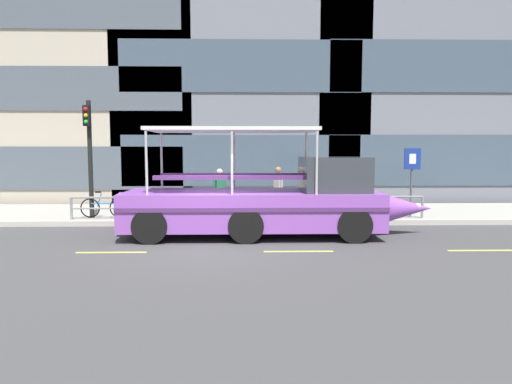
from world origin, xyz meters
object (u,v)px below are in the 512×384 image
Objects in this scene: traffic_light_pole at (89,147)px; pedestrian_mid_left at (278,185)px; leaned_bicycle at (105,207)px; pedestrian_near_bow at (348,188)px; pedestrian_mid_right at (220,187)px; parking_sign at (412,170)px; duck_tour_boat at (269,201)px.

traffic_light_pole reaches higher than pedestrian_mid_left.
traffic_light_pole is at bearing 177.77° from leaned_bicycle.
pedestrian_near_bow is 0.96× the size of pedestrian_mid_right.
parking_sign is 5.91m from duck_tour_boat.
pedestrian_mid_left is (-2.60, 0.50, 0.08)m from pedestrian_near_bow.
duck_tour_boat is (-5.28, -2.51, -0.82)m from parking_sign.
parking_sign is 1.44× the size of pedestrian_mid_right.
traffic_light_pole reaches higher than duck_tour_boat.
traffic_light_pole reaches higher than parking_sign.
leaned_bicycle is at bearing -167.12° from pedestrian_mid_right.
pedestrian_near_bow is (8.93, 0.64, 0.62)m from leaned_bicycle.
pedestrian_mid_left is at bearing 81.79° from duck_tour_boat.
traffic_light_pole is 7.00m from duck_tour_boat.
traffic_light_pole is 2.53× the size of pedestrian_near_bow.
traffic_light_pole is 1.68× the size of parking_sign.
pedestrian_mid_left reaches higher than pedestrian_near_bow.
duck_tour_boat is 3.91m from pedestrian_mid_right.
leaned_bicycle is 0.98× the size of pedestrian_mid_left.
pedestrian_mid_right is at bearing -174.79° from pedestrian_mid_left.
pedestrian_near_bow is at bearing 45.81° from duck_tour_boat.
traffic_light_pole reaches higher than leaned_bicycle.
pedestrian_mid_right is (-1.71, 3.52, 0.17)m from duck_tour_boat.
parking_sign is 1.43× the size of leaned_bicycle.
pedestrian_mid_right is (-4.84, 0.29, 0.05)m from pedestrian_near_bow.
duck_tour_boat is 3.76m from pedestrian_mid_left.
duck_tour_boat is at bearing -23.99° from leaned_bicycle.
pedestrian_mid_left is (-4.75, 1.21, -0.62)m from parking_sign.
pedestrian_mid_right is at bearing 176.54° from pedestrian_near_bow.
duck_tour_boat is at bearing -98.21° from pedestrian_mid_left.
duck_tour_boat reaches higher than pedestrian_mid_left.
parking_sign is at bearing -0.42° from traffic_light_pole.
leaned_bicycle is 1.06× the size of pedestrian_near_bow.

